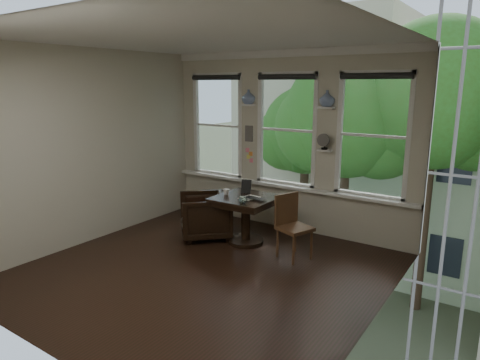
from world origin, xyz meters
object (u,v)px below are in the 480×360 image
Objects in this scene: table at (246,220)px; side_chair_right at (295,228)px; armchair_left at (205,216)px; mug at (226,192)px; laptop at (253,199)px.

table is 0.93m from side_chair_right.
armchair_left is at bearing 112.13° from side_chair_right.
side_chair_right is at bearing -2.78° from mug.
armchair_left is at bearing -171.83° from laptop.
mug is at bearing -170.38° from table.
side_chair_right is 2.66× the size of laptop.
mug is (0.35, 0.10, 0.43)m from armchair_left.
armchair_left is 8.07× the size of mug.
table is 1.13× the size of armchair_left.
laptop is 0.54m from mug.
table is 2.61× the size of laptop.
table is at bearing 103.27° from side_chair_right.
laptop is at bearing -4.83° from mug.
side_chair_right is (1.60, 0.04, 0.10)m from armchair_left.
laptop is (0.20, -0.10, 0.39)m from table.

